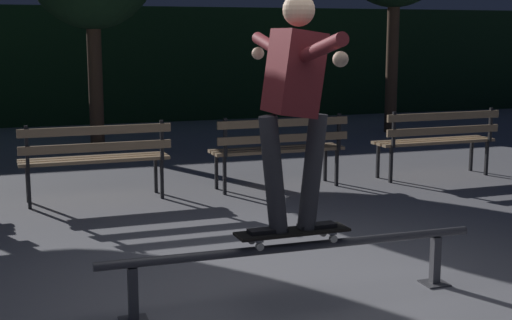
{
  "coord_description": "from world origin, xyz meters",
  "views": [
    {
      "loc": [
        -1.74,
        -4.4,
        1.8
      ],
      "look_at": [
        -0.01,
        0.77,
        0.85
      ],
      "focal_mm": 50.8,
      "sensor_mm": 36.0,
      "label": 1
    }
  ],
  "objects_px": {
    "skateboard": "(292,232)",
    "park_bench_rightmost": "(438,136)",
    "grind_rail": "(295,256)",
    "park_bench_right_center": "(280,144)",
    "skateboarder": "(294,93)",
    "park_bench_left_center": "(95,153)"
  },
  "relations": [
    {
      "from": "skateboarder",
      "to": "park_bench_rightmost",
      "type": "distance_m",
      "value": 4.87
    },
    {
      "from": "grind_rail",
      "to": "skateboard",
      "type": "bearing_deg",
      "value": 180.0
    },
    {
      "from": "park_bench_right_center",
      "to": "park_bench_rightmost",
      "type": "height_order",
      "value": "same"
    },
    {
      "from": "grind_rail",
      "to": "park_bench_rightmost",
      "type": "xyz_separation_m",
      "value": [
        3.29,
        3.46,
        0.21
      ]
    },
    {
      "from": "grind_rail",
      "to": "skateboarder",
      "type": "bearing_deg",
      "value": 179.65
    },
    {
      "from": "grind_rail",
      "to": "park_bench_rightmost",
      "type": "height_order",
      "value": "park_bench_rightmost"
    },
    {
      "from": "grind_rail",
      "to": "park_bench_right_center",
      "type": "height_order",
      "value": "park_bench_right_center"
    },
    {
      "from": "grind_rail",
      "to": "park_bench_rightmost",
      "type": "bearing_deg",
      "value": 46.38
    },
    {
      "from": "skateboarder",
      "to": "park_bench_rightmost",
      "type": "xyz_separation_m",
      "value": [
        3.31,
        3.46,
        -0.89
      ]
    },
    {
      "from": "park_bench_left_center",
      "to": "park_bench_rightmost",
      "type": "relative_size",
      "value": 1.0
    },
    {
      "from": "skateboard",
      "to": "park_bench_rightmost",
      "type": "distance_m",
      "value": 4.79
    },
    {
      "from": "park_bench_right_center",
      "to": "park_bench_rightmost",
      "type": "distance_m",
      "value": 2.12
    },
    {
      "from": "skateboard",
      "to": "park_bench_left_center",
      "type": "relative_size",
      "value": 0.49
    },
    {
      "from": "park_bench_left_center",
      "to": "park_bench_rightmost",
      "type": "distance_m",
      "value": 4.24
    },
    {
      "from": "skateboarder",
      "to": "park_bench_left_center",
      "type": "xyz_separation_m",
      "value": [
        -0.93,
        3.46,
        -0.89
      ]
    },
    {
      "from": "park_bench_rightmost",
      "to": "grind_rail",
      "type": "bearing_deg",
      "value": -133.62
    },
    {
      "from": "grind_rail",
      "to": "skateboard",
      "type": "distance_m",
      "value": 0.17
    },
    {
      "from": "grind_rail",
      "to": "skateboard",
      "type": "height_order",
      "value": "skateboard"
    },
    {
      "from": "grind_rail",
      "to": "skateboarder",
      "type": "relative_size",
      "value": 1.72
    },
    {
      "from": "skateboard",
      "to": "skateboarder",
      "type": "relative_size",
      "value": 0.5
    },
    {
      "from": "skateboarder",
      "to": "park_bench_rightmost",
      "type": "relative_size",
      "value": 0.97
    },
    {
      "from": "park_bench_right_center",
      "to": "park_bench_rightmost",
      "type": "xyz_separation_m",
      "value": [
        2.12,
        0.0,
        0.0
      ]
    }
  ]
}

